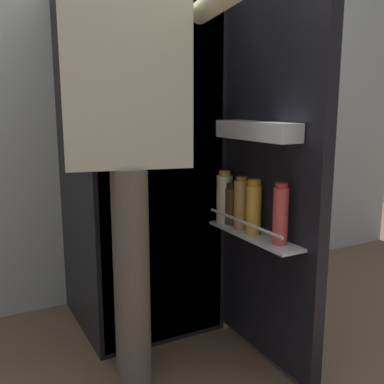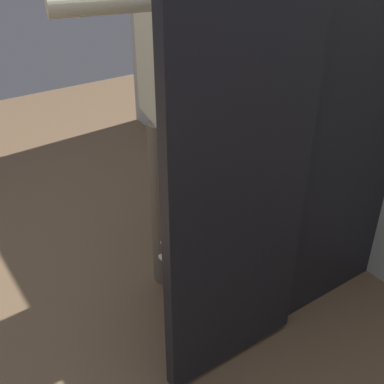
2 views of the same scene
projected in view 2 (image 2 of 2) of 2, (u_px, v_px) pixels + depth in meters
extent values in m
plane|color=brown|center=(196.00, 304.00, 2.35)|extent=(6.79, 6.79, 0.00)
cube|color=black|center=(299.00, 121.00, 2.20)|extent=(0.62, 0.64, 1.64)
cube|color=white|center=(246.00, 138.00, 2.05)|extent=(0.58, 0.01, 1.60)
cube|color=white|center=(254.00, 140.00, 2.08)|extent=(0.54, 0.09, 0.01)
cube|color=black|center=(240.00, 195.00, 1.66)|extent=(0.05, 0.61, 1.56)
cube|color=white|center=(223.00, 240.00, 1.85)|extent=(0.11, 0.51, 0.01)
cylinder|color=silver|center=(215.00, 221.00, 1.86)|extent=(0.01, 0.49, 0.01)
cube|color=white|center=(227.00, 141.00, 1.63)|extent=(0.10, 0.43, 0.07)
cylinder|color=brown|center=(260.00, 209.00, 1.89)|extent=(0.06, 0.06, 0.16)
cylinder|color=black|center=(262.00, 189.00, 1.84)|extent=(0.06, 0.06, 0.03)
cylinder|color=gold|center=(224.00, 217.00, 1.80)|extent=(0.06, 0.06, 0.20)
cylinder|color=#BC8419|center=(225.00, 192.00, 1.74)|extent=(0.05, 0.05, 0.03)
cylinder|color=#DB4C47|center=(190.00, 231.00, 1.71)|extent=(0.06, 0.06, 0.21)
cylinder|color=#B22D28|center=(190.00, 203.00, 1.65)|extent=(0.05, 0.05, 0.02)
cylinder|color=tan|center=(243.00, 210.00, 1.84)|extent=(0.06, 0.06, 0.20)
cylinder|color=#996623|center=(245.00, 185.00, 1.78)|extent=(0.05, 0.05, 0.02)
cylinder|color=#EDE5CC|center=(266.00, 199.00, 1.90)|extent=(0.07, 0.07, 0.21)
cylinder|color=#B78933|center=(268.00, 173.00, 1.84)|extent=(0.05, 0.05, 0.02)
cylinder|color=red|center=(254.00, 127.00, 2.06)|extent=(0.08, 0.08, 0.10)
cylinder|color=#665B4C|center=(194.00, 201.00, 2.34)|extent=(0.12, 0.12, 0.87)
cylinder|color=#665B4C|center=(163.00, 207.00, 2.29)|extent=(0.12, 0.12, 0.87)
cube|color=beige|center=(176.00, 49.00, 1.94)|extent=(0.47, 0.31, 0.61)
cylinder|color=beige|center=(225.00, 49.00, 2.02)|extent=(0.08, 0.08, 0.58)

